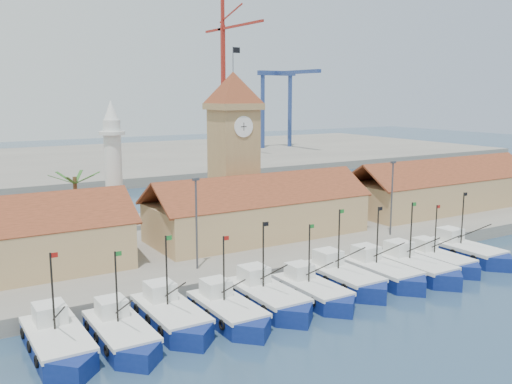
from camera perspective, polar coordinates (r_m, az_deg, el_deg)
ground at (r=54.43m, az=11.53°, el=-10.27°), size 400.00×400.00×0.00m
quay at (r=72.76m, az=-1.43°, el=-4.30°), size 140.00×32.00×1.50m
terminal at (r=152.30m, az=-17.85°, el=2.77°), size 240.00×80.00×2.00m
boat_0 at (r=44.44m, az=-19.13°, el=-14.24°), size 3.77×10.32×7.81m
boat_1 at (r=44.75m, az=-13.23°, el=-13.82°), size 3.59×9.82×7.43m
boat_2 at (r=47.13m, az=-8.35°, el=-12.36°), size 3.76×10.31×7.80m
boat_3 at (r=47.79m, az=-2.67°, el=-11.99°), size 3.60×9.86×7.46m
boat_4 at (r=50.56m, az=1.31°, el=-10.66°), size 3.84×10.53×7.97m
boat_5 at (r=52.53m, az=5.87°, el=-9.99°), size 3.53×9.66×7.31m
boat_6 at (r=56.20m, az=8.83°, el=-8.64°), size 3.85×10.55×7.98m
boat_7 at (r=58.77m, az=12.57°, el=-7.95°), size 3.78×10.36×7.84m
boat_8 at (r=61.09m, az=15.75°, el=-7.38°), size 3.86×10.58×8.00m
boat_9 at (r=64.68m, az=17.95°, el=-6.62°), size 3.44×9.42×7.13m
boat_10 at (r=68.68m, az=20.40°, el=-5.72°), size 3.86×10.59×8.01m
hall_center at (r=68.67m, az=0.23°, el=-2.38°), size 27.04×10.13×7.61m
hall_right at (r=89.41m, az=17.97°, el=0.01°), size 31.20×10.13×7.61m
clock_tower at (r=72.58m, az=-2.26°, el=4.65°), size 5.80×5.80×22.70m
minaret at (r=68.76m, az=-14.06°, el=2.20°), size 3.00×3.00×16.30m
palm_tree at (r=66.09m, az=-17.55°, el=-1.33°), size 5.60×5.03×8.39m
lamp_posts at (r=61.93m, az=4.51°, el=-1.41°), size 80.70×0.25×9.03m
crane_red_right at (r=160.38m, az=-3.11°, el=12.19°), size 1.00×30.69×41.91m
gantry at (r=173.57m, az=2.69°, el=10.35°), size 13.00×22.00×23.20m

